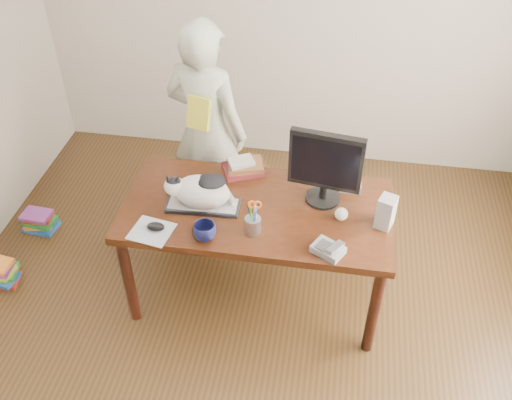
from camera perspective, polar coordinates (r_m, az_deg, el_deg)
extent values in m
plane|color=black|center=(3.56, -1.48, -16.29)|extent=(4.50, 4.50, 0.00)
plane|color=beige|center=(4.49, 3.68, 19.08)|extent=(4.00, 0.00, 4.00)
cube|color=black|center=(3.40, 0.14, -1.07)|extent=(1.60, 0.80, 0.05)
cylinder|color=black|center=(3.60, -12.60, -7.82)|extent=(0.07, 0.07, 0.70)
cylinder|color=black|center=(3.43, 11.72, -10.82)|extent=(0.07, 0.07, 0.70)
cylinder|color=black|center=(4.04, -9.51, -0.77)|extent=(0.07, 0.07, 0.70)
cylinder|color=black|center=(3.89, 11.76, -3.07)|extent=(0.07, 0.07, 0.70)
cube|color=black|center=(3.88, 0.97, -1.19)|extent=(1.45, 0.03, 0.50)
cube|color=black|center=(3.39, -5.32, -0.55)|extent=(0.44, 0.18, 0.02)
cube|color=#ADADB2|center=(3.39, -5.33, -0.39)|extent=(0.41, 0.15, 0.00)
ellipsoid|color=white|center=(3.33, -5.43, 0.79)|extent=(0.34, 0.22, 0.20)
ellipsoid|color=white|center=(3.32, -8.16, 1.37)|extent=(0.12, 0.12, 0.11)
ellipsoid|color=black|center=(3.30, -8.22, 1.86)|extent=(0.09, 0.08, 0.04)
cone|color=black|center=(3.28, -8.76, 2.15)|extent=(0.06, 0.06, 0.07)
cone|color=black|center=(3.27, -7.84, 2.08)|extent=(0.06, 0.05, 0.07)
ellipsoid|color=black|center=(3.26, -4.52, 1.89)|extent=(0.18, 0.15, 0.04)
cylinder|color=white|center=(3.38, -2.54, 0.22)|extent=(0.10, 0.14, 0.05)
cylinder|color=black|center=(3.46, 6.69, 0.18)|extent=(0.24, 0.24, 0.02)
cylinder|color=black|center=(3.42, 6.76, 0.90)|extent=(0.05, 0.05, 0.09)
cube|color=black|center=(3.26, 7.00, 3.90)|extent=(0.43, 0.11, 0.36)
cube|color=black|center=(3.24, 6.91, 3.65)|extent=(0.38, 0.06, 0.30)
cylinder|color=#9C9CA1|center=(3.19, -0.32, -2.54)|extent=(0.10, 0.10, 0.10)
cylinder|color=black|center=(3.14, -0.65, -1.23)|extent=(0.03, 0.04, 0.15)
cylinder|color=#0C39A9|center=(3.12, -0.06, -1.53)|extent=(0.02, 0.04, 0.15)
cylinder|color=maroon|center=(3.15, -0.30, -1.15)|extent=(0.01, 0.04, 0.15)
cylinder|color=#1A8426|center=(3.12, -0.53, -1.55)|extent=(0.02, 0.03, 0.15)
cylinder|color=#BAB9BF|center=(3.12, -0.18, -1.30)|extent=(0.02, 0.02, 0.11)
cylinder|color=#BAB9BF|center=(3.12, -0.03, -1.31)|extent=(0.02, 0.03, 0.11)
torus|color=#D8580B|center=(3.08, -0.41, -0.44)|extent=(0.05, 0.02, 0.05)
torus|color=#D8580B|center=(3.08, 0.16, -0.46)|extent=(0.05, 0.02, 0.05)
cube|color=silver|center=(3.28, -10.39, -3.09)|extent=(0.26, 0.24, 0.01)
ellipsoid|color=black|center=(3.28, -10.00, -2.63)|extent=(0.11, 0.08, 0.04)
imported|color=black|center=(3.17, -5.16, -3.15)|extent=(0.18, 0.18, 0.10)
cube|color=slate|center=(3.12, 7.21, -4.94)|extent=(0.20, 0.19, 0.04)
cube|color=#38383A|center=(3.11, 6.73, -4.51)|extent=(0.10, 0.10, 0.01)
cube|color=#BAB9BF|center=(3.09, 7.93, -4.73)|extent=(0.10, 0.14, 0.05)
cube|color=#949396|center=(3.28, 12.87, -1.18)|extent=(0.12, 0.13, 0.20)
sphere|color=white|center=(3.32, 8.54, -1.40)|extent=(0.08, 0.08, 0.08)
cube|color=#55161B|center=(3.64, -1.29, 3.09)|extent=(0.29, 0.26, 0.04)
cube|color=brown|center=(3.62, -1.11, 3.51)|extent=(0.26, 0.22, 0.03)
cube|color=beige|center=(3.60, -1.47, 3.86)|extent=(0.19, 0.18, 0.02)
cube|color=slate|center=(3.58, 9.43, 1.82)|extent=(0.13, 0.18, 0.05)
cube|color=#38383A|center=(3.54, 9.47, 1.89)|extent=(0.09, 0.09, 0.01)
imported|color=silver|center=(3.95, -4.93, 6.90)|extent=(0.67, 0.53, 1.61)
cube|color=gold|center=(3.68, -5.75, 8.63)|extent=(0.17, 0.13, 0.21)
cube|color=#B12119|center=(4.33, -24.06, -7.30)|extent=(0.25, 0.19, 0.03)
cube|color=#1C54AB|center=(4.30, -24.08, -7.10)|extent=(0.23, 0.18, 0.03)
cube|color=#1C54AB|center=(4.63, -20.66, -2.48)|extent=(0.25, 0.19, 0.03)
cube|color=orange|center=(4.62, -20.81, -2.13)|extent=(0.22, 0.19, 0.03)
cube|color=#257C2E|center=(4.59, -20.76, -1.97)|extent=(0.24, 0.19, 0.03)
cube|color=#B12119|center=(4.58, -20.88, -1.57)|extent=(0.21, 0.16, 0.03)
cube|color=#7B3585|center=(4.56, -21.11, -1.40)|extent=(0.22, 0.17, 0.03)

